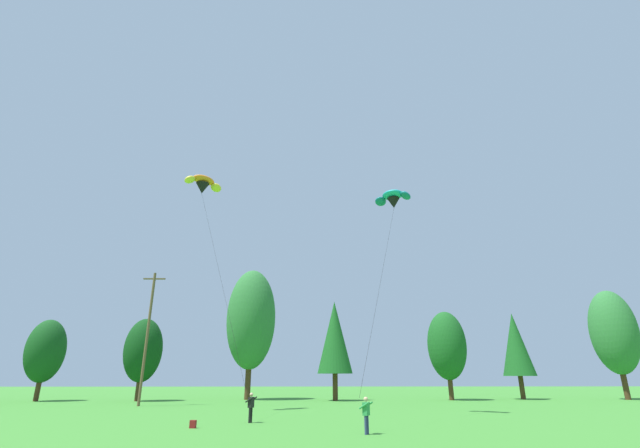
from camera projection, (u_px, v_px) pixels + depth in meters
treeline_tree_b at (45, 351)px, 49.54m from camera, size 4.19×4.19×8.85m
treeline_tree_c at (143, 350)px, 49.79m from camera, size 4.22×4.22×8.96m
treeline_tree_d at (251, 319)px, 53.97m from camera, size 5.97×5.97×15.45m
treeline_tree_e at (335, 337)px, 51.23m from camera, size 4.05×4.05×11.15m
treeline_tree_f at (447, 345)px, 51.95m from camera, size 4.52×4.52×10.06m
treeline_tree_g at (516, 344)px, 53.75m from camera, size 3.83×3.83×10.13m
treeline_tree_h at (614, 332)px, 53.21m from camera, size 5.26×5.26×12.80m
utility_pole at (147, 333)px, 42.39m from camera, size 2.20×0.26×12.58m
kite_flyer_near at (251, 405)px, 26.39m from camera, size 0.70×0.72×1.69m
kite_flyer_mid at (366, 412)px, 21.24m from camera, size 0.74×0.75×1.69m
parafoil_kite_high_orange at (203, 184)px, 39.79m from camera, size 7.75×9.40×18.50m
parafoil_kite_mid_teal at (393, 199)px, 36.36m from camera, size 5.96×11.65×15.81m
backpack at (193, 424)px, 23.47m from camera, size 0.34×0.27×0.40m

